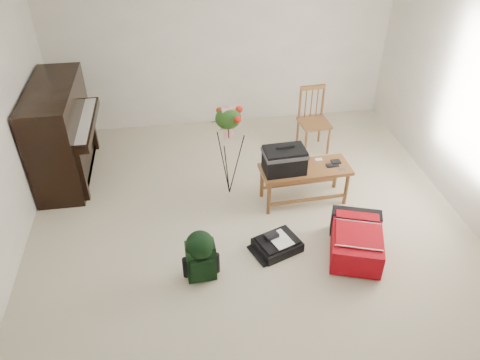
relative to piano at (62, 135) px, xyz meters
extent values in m
cube|color=beige|center=(2.19, -1.60, -0.60)|extent=(5.00, 5.50, 0.01)
cube|color=white|center=(2.19, -1.60, 1.90)|extent=(5.00, 5.50, 0.01)
cube|color=beige|center=(2.19, 1.15, 0.65)|extent=(5.00, 0.04, 2.50)
cube|color=black|center=(-0.01, 0.00, 0.03)|extent=(0.55, 1.50, 1.25)
cube|color=black|center=(0.29, 0.00, 0.13)|extent=(0.28, 1.30, 0.10)
cube|color=white|center=(0.29, 0.00, 0.18)|extent=(0.22, 1.20, 0.02)
cube|color=black|center=(0.04, 0.00, -0.55)|extent=(0.45, 1.30, 0.10)
cube|color=brown|center=(2.91, -1.02, -0.14)|extent=(1.09, 0.48, 0.04)
cylinder|color=brown|center=(2.43, -1.19, -0.38)|extent=(0.05, 0.05, 0.44)
cylinder|color=brown|center=(2.43, -0.85, -0.38)|extent=(0.05, 0.05, 0.44)
cylinder|color=brown|center=(3.40, -1.19, -0.38)|extent=(0.05, 0.05, 0.44)
cylinder|color=brown|center=(3.40, -0.85, -0.38)|extent=(0.05, 0.05, 0.44)
cube|color=brown|center=(3.35, 0.12, -0.18)|extent=(0.43, 0.43, 0.04)
cylinder|color=brown|center=(3.18, -0.05, -0.40)|extent=(0.03, 0.03, 0.40)
cylinder|color=brown|center=(3.18, 0.28, -0.40)|extent=(0.03, 0.03, 0.40)
cylinder|color=brown|center=(3.52, -0.05, -0.40)|extent=(0.03, 0.03, 0.40)
cylinder|color=brown|center=(3.52, 0.28, -0.40)|extent=(0.03, 0.03, 0.40)
cube|color=brown|center=(3.35, 0.28, 0.29)|extent=(0.36, 0.07, 0.06)
cylinder|color=brown|center=(3.18, 0.28, 0.06)|extent=(0.03, 0.03, 0.49)
cylinder|color=brown|center=(3.52, 0.28, 0.06)|extent=(0.03, 0.03, 0.49)
cube|color=#BB0817|center=(3.23, -2.00, -0.43)|extent=(0.73, 0.89, 0.29)
cube|color=black|center=(3.23, -1.71, -0.43)|extent=(0.56, 0.34, 0.32)
cube|color=#BB0817|center=(3.23, -2.06, -0.27)|extent=(0.57, 0.56, 0.02)
cube|color=silver|center=(3.23, -2.27, -0.27)|extent=(0.46, 0.17, 0.01)
cube|color=black|center=(2.42, -1.82, -0.54)|extent=(0.56, 0.51, 0.11)
cube|color=black|center=(2.42, -1.82, -0.48)|extent=(0.49, 0.44, 0.03)
cube|color=white|center=(2.44, -1.84, -0.45)|extent=(0.29, 0.33, 0.01)
cube|color=black|center=(2.37, -1.76, -0.43)|extent=(0.17, 0.14, 0.05)
cube|color=black|center=(1.57, -2.09, -0.38)|extent=(0.30, 0.19, 0.44)
cube|color=black|center=(1.57, -2.19, -0.40)|extent=(0.24, 0.06, 0.25)
sphere|color=black|center=(1.57, -2.09, -0.16)|extent=(0.28, 0.28, 0.28)
cube|color=black|center=(1.51, -1.99, -0.39)|extent=(0.04, 0.03, 0.39)
cube|color=black|center=(1.64, -1.99, -0.39)|extent=(0.04, 0.03, 0.39)
cylinder|color=black|center=(2.04, -0.73, 0.36)|extent=(0.01, 0.01, 0.32)
ellipsoid|color=#224917|center=(2.04, -0.73, 0.46)|extent=(0.30, 0.21, 0.28)
cube|color=red|center=(2.04, -0.75, 0.56)|extent=(0.15, 0.06, 0.09)
camera|label=1|loc=(1.46, -5.41, 3.02)|focal=35.00mm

